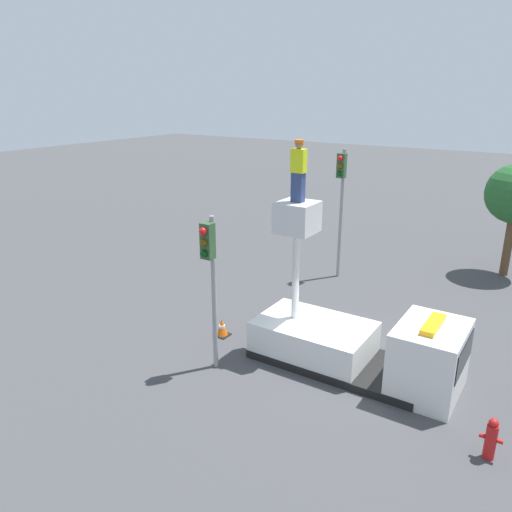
# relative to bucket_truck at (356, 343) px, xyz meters

# --- Properties ---
(ground_plane) EXTENTS (120.00, 120.00, 0.00)m
(ground_plane) POSITION_rel_bucket_truck_xyz_m (-0.49, 0.00, -0.87)
(ground_plane) COLOR #424244
(bucket_truck) EXTENTS (6.02, 2.33, 4.79)m
(bucket_truck) POSITION_rel_bucket_truck_xyz_m (0.00, 0.00, 0.00)
(bucket_truck) COLOR black
(bucket_truck) RESTS_ON ground
(worker) EXTENTS (0.40, 0.26, 1.75)m
(worker) POSITION_rel_bucket_truck_xyz_m (-2.03, 0.00, 4.80)
(worker) COLOR navy
(worker) RESTS_ON bucket_truck
(traffic_light_pole) EXTENTS (0.34, 0.57, 4.61)m
(traffic_light_pole) POSITION_rel_bucket_truck_xyz_m (-3.52, -2.24, 2.41)
(traffic_light_pole) COLOR gray
(traffic_light_pole) RESTS_ON ground
(traffic_light_across) EXTENTS (0.34, 0.57, 5.55)m
(traffic_light_across) POSITION_rel_bucket_truck_xyz_m (-3.61, 6.77, 3.05)
(traffic_light_across) COLOR gray
(traffic_light_across) RESTS_ON ground
(fire_hydrant) EXTENTS (0.49, 0.25, 1.03)m
(fire_hydrant) POSITION_rel_bucket_truck_xyz_m (3.98, -1.89, -0.36)
(fire_hydrant) COLOR red
(fire_hydrant) RESTS_ON ground
(traffic_cone_rear) EXTENTS (0.47, 0.47, 0.61)m
(traffic_cone_rear) POSITION_rel_bucket_truck_xyz_m (-4.55, -0.40, -0.58)
(traffic_cone_rear) COLOR black
(traffic_cone_rear) RESTS_ON ground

